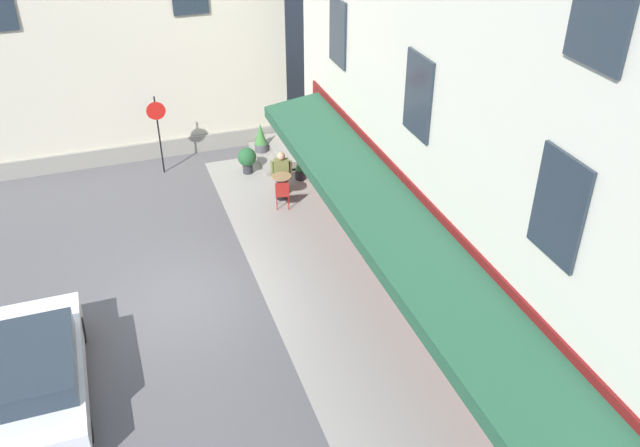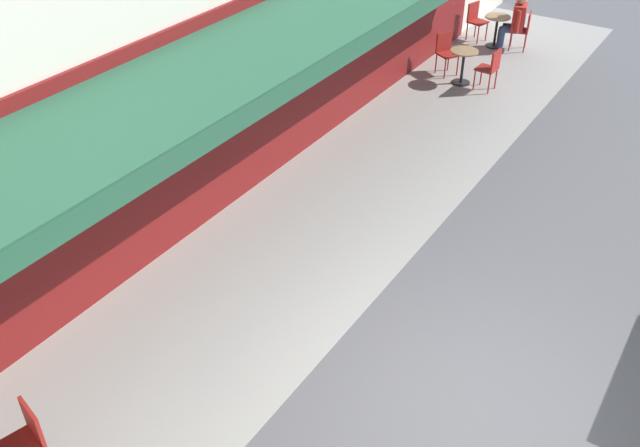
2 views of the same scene
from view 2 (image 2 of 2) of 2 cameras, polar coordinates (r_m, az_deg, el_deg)
ground_plane at (r=8.64m, az=12.03°, el=-13.73°), size 70.00×70.00×0.00m
sidewalk_cafe_terrace at (r=11.99m, az=3.17°, el=2.77°), size 20.50×3.20×0.01m
cafe_table_near_entrance at (r=15.94m, az=11.44°, el=12.62°), size 0.60×0.60×0.75m
cafe_chair_red_near_door at (r=15.69m, az=13.56°, el=12.19°), size 0.42×0.42×0.91m
cafe_chair_red_corner_right at (r=16.38m, az=10.09°, el=13.59°), size 0.54×0.54×0.91m
cafe_table_mid_terrace at (r=18.18m, az=14.00°, el=15.09°), size 0.60×0.60×0.75m
cafe_chair_red_kerbside at (r=18.13m, az=16.06°, el=14.91°), size 0.49×0.49×0.91m
cafe_chair_red_under_awning at (r=18.50m, az=12.40°, el=15.84°), size 0.49×0.49×0.91m
cafe_chair_red_back_row at (r=8.00m, az=-22.55°, el=-15.57°), size 0.49×0.49×0.91m
seated_companion_in_red at (r=18.08m, az=15.45°, el=15.53°), size 0.68×0.64×1.35m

